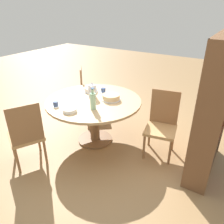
{
  "coord_description": "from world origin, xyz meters",
  "views": [
    {
      "loc": [
        2.41,
        1.83,
        2.02
      ],
      "look_at": [
        0.0,
        0.33,
        0.6
      ],
      "focal_mm": 35.0,
      "sensor_mm": 36.0,
      "label": 1
    }
  ],
  "objects_px": {
    "bookshelf": "(212,112)",
    "coffee_pot": "(92,91)",
    "chair_b": "(162,123)",
    "cup_b": "(56,104)",
    "chair_c": "(88,90)",
    "cake_second": "(91,90)",
    "cake_main": "(111,97)",
    "water_bottle": "(93,101)",
    "cup_a": "(103,91)",
    "chair_a": "(26,134)"
  },
  "relations": [
    {
      "from": "bookshelf",
      "to": "coffee_pot",
      "type": "bearing_deg",
      "value": 95.48
    },
    {
      "from": "chair_b",
      "to": "coffee_pot",
      "type": "height_order",
      "value": "coffee_pot"
    },
    {
      "from": "chair_b",
      "to": "cup_b",
      "type": "height_order",
      "value": "chair_b"
    },
    {
      "from": "bookshelf",
      "to": "chair_c",
      "type": "bearing_deg",
      "value": 77.13
    },
    {
      "from": "chair_c",
      "to": "cake_second",
      "type": "bearing_deg",
      "value": -177.13
    },
    {
      "from": "bookshelf",
      "to": "cake_main",
      "type": "relative_size",
      "value": 6.03
    },
    {
      "from": "chair_b",
      "to": "water_bottle",
      "type": "xyz_separation_m",
      "value": [
        0.52,
        -0.82,
        0.36
      ]
    },
    {
      "from": "chair_c",
      "to": "water_bottle",
      "type": "xyz_separation_m",
      "value": [
        1.02,
        0.88,
        0.36
      ]
    },
    {
      "from": "chair_c",
      "to": "cup_a",
      "type": "relative_size",
      "value": 7.11
    },
    {
      "from": "chair_a",
      "to": "coffee_pot",
      "type": "distance_m",
      "value": 1.13
    },
    {
      "from": "chair_a",
      "to": "coffee_pot",
      "type": "xyz_separation_m",
      "value": [
        -1.03,
        0.33,
        0.34
      ]
    },
    {
      "from": "water_bottle",
      "to": "cake_main",
      "type": "height_order",
      "value": "water_bottle"
    },
    {
      "from": "coffee_pot",
      "to": "water_bottle",
      "type": "relative_size",
      "value": 0.77
    },
    {
      "from": "chair_c",
      "to": "cake_main",
      "type": "height_order",
      "value": "chair_c"
    },
    {
      "from": "chair_c",
      "to": "water_bottle",
      "type": "bearing_deg",
      "value": -177.77
    },
    {
      "from": "chair_c",
      "to": "cake_main",
      "type": "xyz_separation_m",
      "value": [
        0.62,
        0.92,
        0.28
      ]
    },
    {
      "from": "chair_a",
      "to": "cake_main",
      "type": "height_order",
      "value": "chair_a"
    },
    {
      "from": "chair_b",
      "to": "cake_second",
      "type": "distance_m",
      "value": 1.27
    },
    {
      "from": "coffee_pot",
      "to": "chair_a",
      "type": "bearing_deg",
      "value": -17.94
    },
    {
      "from": "chair_b",
      "to": "water_bottle",
      "type": "bearing_deg",
      "value": -158.24
    },
    {
      "from": "chair_a",
      "to": "coffee_pot",
      "type": "height_order",
      "value": "coffee_pot"
    },
    {
      "from": "bookshelf",
      "to": "coffee_pot",
      "type": "distance_m",
      "value": 1.69
    },
    {
      "from": "chair_a",
      "to": "bookshelf",
      "type": "height_order",
      "value": "bookshelf"
    },
    {
      "from": "cup_b",
      "to": "water_bottle",
      "type": "bearing_deg",
      "value": 112.61
    },
    {
      "from": "cake_main",
      "to": "chair_b",
      "type": "bearing_deg",
      "value": 98.79
    },
    {
      "from": "chair_b",
      "to": "coffee_pot",
      "type": "distance_m",
      "value": 1.15
    },
    {
      "from": "cake_main",
      "to": "cup_b",
      "type": "relative_size",
      "value": 2.18
    },
    {
      "from": "chair_c",
      "to": "cup_b",
      "type": "distance_m",
      "value": 1.32
    },
    {
      "from": "coffee_pot",
      "to": "cup_a",
      "type": "distance_m",
      "value": 0.27
    },
    {
      "from": "chair_a",
      "to": "cake_main",
      "type": "distance_m",
      "value": 1.29
    },
    {
      "from": "chair_b",
      "to": "cake_second",
      "type": "relative_size",
      "value": 4.08
    },
    {
      "from": "cake_main",
      "to": "cup_b",
      "type": "height_order",
      "value": "cake_main"
    },
    {
      "from": "coffee_pot",
      "to": "cake_second",
      "type": "distance_m",
      "value": 0.25
    },
    {
      "from": "bookshelf",
      "to": "water_bottle",
      "type": "distance_m",
      "value": 1.51
    },
    {
      "from": "chair_c",
      "to": "bookshelf",
      "type": "relative_size",
      "value": 0.54
    },
    {
      "from": "bookshelf",
      "to": "cake_second",
      "type": "xyz_separation_m",
      "value": [
        -0.01,
        -1.85,
        -0.08
      ]
    },
    {
      "from": "chair_c",
      "to": "cake_second",
      "type": "relative_size",
      "value": 4.08
    },
    {
      "from": "bookshelf",
      "to": "chair_b",
      "type": "bearing_deg",
      "value": 87.5
    },
    {
      "from": "coffee_pot",
      "to": "cake_second",
      "type": "relative_size",
      "value": 1.02
    },
    {
      "from": "cake_second",
      "to": "cup_a",
      "type": "xyz_separation_m",
      "value": [
        -0.08,
        0.2,
        -0.0
      ]
    },
    {
      "from": "chair_c",
      "to": "coffee_pot",
      "type": "bearing_deg",
      "value": -176.5
    },
    {
      "from": "cake_second",
      "to": "cup_a",
      "type": "height_order",
      "value": "cup_a"
    },
    {
      "from": "bookshelf",
      "to": "cup_a",
      "type": "height_order",
      "value": "bookshelf"
    },
    {
      "from": "chair_c",
      "to": "cup_b",
      "type": "bearing_deg",
      "value": 158.68
    },
    {
      "from": "chair_b",
      "to": "cup_a",
      "type": "xyz_separation_m",
      "value": [
        -0.07,
        -1.05,
        0.27
      ]
    },
    {
      "from": "bookshelf",
      "to": "cup_b",
      "type": "xyz_separation_m",
      "value": [
        0.7,
        -1.92,
        -0.08
      ]
    },
    {
      "from": "bookshelf",
      "to": "water_bottle",
      "type": "xyz_separation_m",
      "value": [
        0.5,
        -1.42,
        0.01
      ]
    },
    {
      "from": "chair_b",
      "to": "cup_b",
      "type": "bearing_deg",
      "value": -161.82
    },
    {
      "from": "chair_b",
      "to": "cake_second",
      "type": "bearing_deg",
      "value": 169.76
    },
    {
      "from": "bookshelf",
      "to": "cake_main",
      "type": "bearing_deg",
      "value": 93.88
    }
  ]
}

